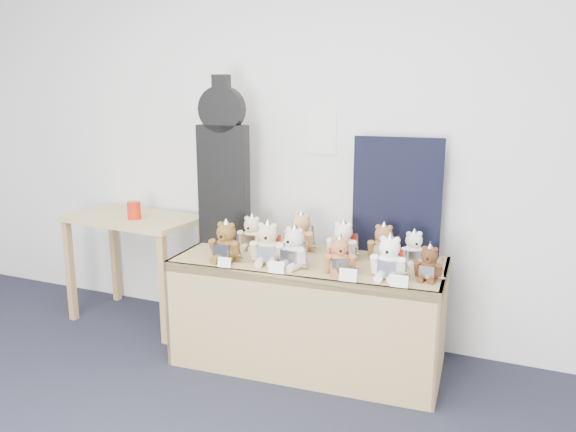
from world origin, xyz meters
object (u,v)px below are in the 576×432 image
at_px(teddy_front_right, 340,257).
at_px(teddy_front_far_right, 389,259).
at_px(red_cup, 134,210).
at_px(teddy_front_left, 268,245).
at_px(teddy_front_end, 429,265).
at_px(guitar_case, 223,163).
at_px(teddy_back_end, 414,250).
at_px(teddy_back_right, 383,244).
at_px(side_table, 135,233).
at_px(teddy_back_left, 252,234).
at_px(teddy_back_centre_left, 301,234).
at_px(display_table, 305,285).
at_px(teddy_front_centre, 294,249).
at_px(teddy_back_centre_right, 343,242).
at_px(teddy_front_far_left, 226,243).

xyz_separation_m(teddy_front_right, teddy_front_far_right, (0.28, 0.03, 0.01)).
bearing_deg(red_cup, teddy_front_left, -11.06).
bearing_deg(teddy_front_end, guitar_case, 174.33).
height_order(guitar_case, teddy_back_end, guitar_case).
xyz_separation_m(teddy_front_left, teddy_back_right, (0.63, 0.34, -0.01)).
xyz_separation_m(side_table, teddy_front_left, (1.24, -0.31, 0.12)).
distance_m(side_table, teddy_back_left, 1.01).
bearing_deg(side_table, teddy_back_centre_left, 5.09).
bearing_deg(teddy_back_left, teddy_back_centre_left, 12.24).
relative_size(teddy_front_right, teddy_front_far_right, 0.89).
xyz_separation_m(display_table, teddy_front_end, (0.74, -0.03, 0.24)).
xyz_separation_m(teddy_front_centre, teddy_back_centre_right, (0.21, 0.28, -0.01)).
xyz_separation_m(guitar_case, red_cup, (-0.70, -0.08, -0.37)).
relative_size(teddy_back_left, teddy_back_centre_right, 0.94).
height_order(teddy_front_right, teddy_back_left, teddy_back_left).
bearing_deg(teddy_back_end, teddy_front_far_right, -132.16).
bearing_deg(guitar_case, teddy_back_centre_right, -9.13).
relative_size(teddy_front_left, teddy_front_centre, 1.03).
relative_size(side_table, teddy_front_right, 4.11).
height_order(display_table, guitar_case, guitar_case).
height_order(teddy_front_left, teddy_front_right, teddy_front_left).
height_order(teddy_back_left, teddy_back_centre_right, teddy_back_centre_right).
height_order(teddy_front_far_left, teddy_front_far_right, teddy_front_far_left).
relative_size(guitar_case, teddy_front_left, 3.90).
bearing_deg(teddy_front_far_right, side_table, 171.38).
xyz_separation_m(teddy_front_centre, teddy_front_end, (0.77, 0.08, -0.02)).
bearing_deg(side_table, teddy_front_far_left, -16.11).
height_order(red_cup, teddy_front_right, red_cup).
relative_size(display_table, teddy_back_centre_left, 5.89).
height_order(red_cup, teddy_front_far_left, teddy_front_far_left).
bearing_deg(teddy_back_right, teddy_back_centre_right, -170.66).
height_order(guitar_case, red_cup, guitar_case).
xyz_separation_m(teddy_back_left, teddy_back_centre_right, (0.62, 0.03, 0.01)).
height_order(side_table, teddy_front_far_right, teddy_front_far_right).
relative_size(teddy_front_centre, teddy_front_far_right, 1.01).
height_order(display_table, teddy_front_left, teddy_front_left).
relative_size(guitar_case, teddy_front_end, 5.14).
distance_m(display_table, teddy_back_left, 0.52).
height_order(guitar_case, teddy_back_centre_right, guitar_case).
bearing_deg(teddy_back_end, display_table, 171.88).
bearing_deg(display_table, teddy_front_far_left, -164.66).
bearing_deg(teddy_front_far_left, red_cup, 161.83).
relative_size(display_table, teddy_front_end, 7.76).
bearing_deg(teddy_front_left, teddy_back_centre_left, 61.89).
bearing_deg(teddy_front_far_left, side_table, 158.80).
distance_m(teddy_back_centre_left, teddy_back_right, 0.55).
bearing_deg(teddy_back_right, teddy_front_far_right, -77.23).
bearing_deg(display_table, teddy_front_left, -156.35).
bearing_deg(teddy_front_far_right, teddy_back_left, 166.49).
distance_m(teddy_front_left, teddy_front_end, 0.95).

